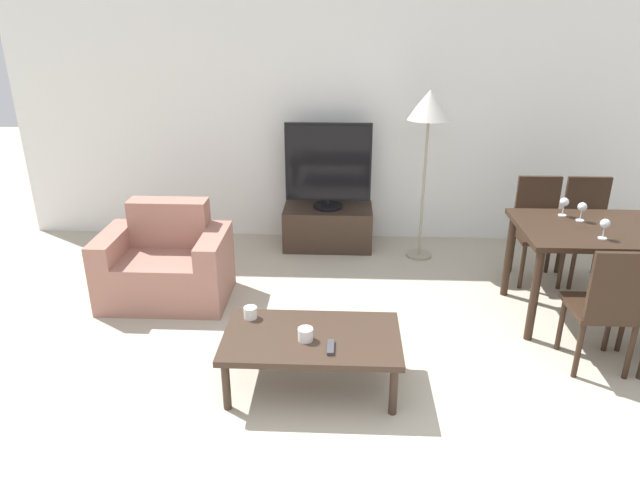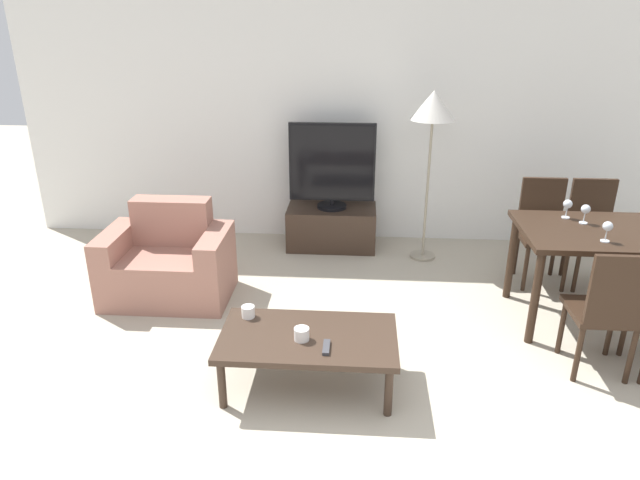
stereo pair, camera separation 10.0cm
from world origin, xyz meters
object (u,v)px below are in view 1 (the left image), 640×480
(armchair, at_px, (166,266))
(cup_colored_far, at_px, (250,313))
(remote_primary, at_px, (331,347))
(wine_glass_left, at_px, (605,225))
(floor_lamp, at_px, (429,112))
(cup_white_near, at_px, (306,334))
(coffee_table, at_px, (312,341))
(wine_glass_right, at_px, (564,203))
(tv_stand, at_px, (328,227))
(dining_chair_near, at_px, (608,304))
(dining_chair_far, at_px, (587,225))
(dining_chair_far_left, at_px, (538,224))
(dining_table, at_px, (600,240))
(wine_glass_center, at_px, (582,208))
(tv, at_px, (328,166))

(armchair, height_order, cup_colored_far, armchair)
(remote_primary, height_order, wine_glass_left, wine_glass_left)
(floor_lamp, bearing_deg, cup_white_near, -114.04)
(coffee_table, bearing_deg, wine_glass_right, 32.74)
(remote_primary, xyz_separation_m, cup_colored_far, (-0.53, 0.34, 0.03))
(tv_stand, distance_m, remote_primary, 2.44)
(remote_primary, distance_m, wine_glass_left, 2.11)
(armchair, xyz_separation_m, coffee_table, (1.25, -1.13, 0.04))
(dining_chair_near, relative_size, dining_chair_far, 1.00)
(dining_chair_far, relative_size, dining_chair_far_left, 1.00)
(dining_table, bearing_deg, wine_glass_center, 130.68)
(tv_stand, xyz_separation_m, dining_table, (2.05, -1.33, 0.44))
(wine_glass_center, bearing_deg, dining_chair_near, -96.53)
(tv, bearing_deg, armchair, -137.71)
(cup_white_near, xyz_separation_m, wine_glass_right, (1.90, 1.25, 0.44))
(tv, bearing_deg, coffee_table, -90.61)
(floor_lamp, xyz_separation_m, wine_glass_center, (1.04, -0.98, -0.54))
(dining_table, relative_size, cup_white_near, 12.84)
(dining_chair_near, xyz_separation_m, dining_chair_far, (0.42, 1.43, 0.00))
(dining_chair_far_left, distance_m, wine_glass_right, 0.59)
(wine_glass_center, bearing_deg, dining_table, -49.32)
(tv, distance_m, dining_chair_near, 2.77)
(armchair, height_order, dining_chair_near, dining_chair_near)
(armchair, relative_size, dining_chair_far_left, 1.12)
(armchair, distance_m, tv, 1.81)
(cup_white_near, bearing_deg, tv, 88.57)
(tv, xyz_separation_m, wine_glass_left, (1.96, -1.55, 0.02))
(tv_stand, height_order, remote_primary, tv_stand)
(armchair, distance_m, dining_chair_far_left, 3.17)
(coffee_table, height_order, wine_glass_right, wine_glass_right)
(coffee_table, relative_size, wine_glass_right, 7.50)
(tv, relative_size, wine_glass_left, 5.70)
(coffee_table, distance_m, dining_chair_far, 2.83)
(armchair, bearing_deg, cup_colored_far, -47.90)
(remote_primary, xyz_separation_m, wine_glass_left, (1.86, 0.88, 0.47))
(tv_stand, distance_m, dining_table, 2.48)
(dining_chair_near, xyz_separation_m, cup_colored_far, (-2.27, -0.05, -0.09))
(wine_glass_left, xyz_separation_m, wine_glass_center, (-0.02, 0.35, 0.00))
(cup_white_near, relative_size, wine_glass_center, 0.64)
(dining_chair_near, bearing_deg, wine_glass_left, 76.40)
(cup_colored_far, bearing_deg, dining_chair_far_left, 33.08)
(cup_colored_far, bearing_deg, floor_lamp, 54.83)
(wine_glass_center, bearing_deg, tv, 148.21)
(armchair, xyz_separation_m, dining_chair_far, (3.53, 0.55, 0.21))
(cup_colored_far, xyz_separation_m, wine_glass_center, (2.37, 0.89, 0.44))
(armchair, distance_m, wine_glass_left, 3.30)
(armchair, distance_m, coffee_table, 1.69)
(tv_stand, xyz_separation_m, cup_white_near, (-0.06, -2.34, 0.20))
(tv_stand, relative_size, dining_chair_near, 0.97)
(wine_glass_right, bearing_deg, dining_chair_far_left, 90.39)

